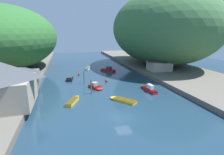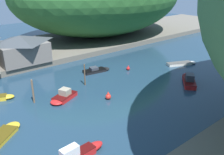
{
  "view_description": "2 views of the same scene",
  "coord_description": "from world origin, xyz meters",
  "px_view_note": "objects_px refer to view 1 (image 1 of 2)",
  "views": [
    {
      "loc": [
        -8.51,
        -24.06,
        13.01
      ],
      "look_at": [
        2.46,
        16.24,
        2.19
      ],
      "focal_mm": 28.0,
      "sensor_mm": 36.0,
      "label": 1
    },
    {
      "loc": [
        25.5,
        1.43,
        15.35
      ],
      "look_at": [
        2.13,
        20.64,
        3.09
      ],
      "focal_mm": 40.0,
      "sensor_mm": 36.0,
      "label": 2
    }
  ],
  "objects_px": {
    "boathouse_shed": "(20,78)",
    "boat_small_dinghy": "(70,79)",
    "boat_mid_channel": "(88,68)",
    "boat_white_cruiser": "(148,89)",
    "boat_navy_launch": "(122,100)",
    "boat_near_quay": "(73,100)",
    "channel_buoy_far": "(106,80)",
    "waterfront_building": "(1,83)",
    "channel_buoy_near": "(79,74)",
    "boat_yellow_tender": "(96,87)",
    "person_on_quay": "(16,109)",
    "boat_far_right_bank": "(107,70)",
    "right_bank_cottage": "(159,64)"
  },
  "relations": [
    {
      "from": "boat_white_cruiser",
      "to": "channel_buoy_far",
      "type": "height_order",
      "value": "boat_white_cruiser"
    },
    {
      "from": "boathouse_shed",
      "to": "boat_white_cruiser",
      "type": "height_order",
      "value": "boathouse_shed"
    },
    {
      "from": "waterfront_building",
      "to": "boat_navy_launch",
      "type": "height_order",
      "value": "waterfront_building"
    },
    {
      "from": "waterfront_building",
      "to": "boat_mid_channel",
      "type": "distance_m",
      "value": 38.19
    },
    {
      "from": "boat_near_quay",
      "to": "boat_mid_channel",
      "type": "bearing_deg",
      "value": 101.11
    },
    {
      "from": "boat_near_quay",
      "to": "boat_small_dinghy",
      "type": "xyz_separation_m",
      "value": [
        -0.12,
        16.92,
        -0.01
      ]
    },
    {
      "from": "boat_mid_channel",
      "to": "person_on_quay",
      "type": "relative_size",
      "value": 3.53
    },
    {
      "from": "boat_white_cruiser",
      "to": "boat_small_dinghy",
      "type": "xyz_separation_m",
      "value": [
        -17.06,
        14.7,
        -0.22
      ]
    },
    {
      "from": "right_bank_cottage",
      "to": "boat_mid_channel",
      "type": "height_order",
      "value": "right_bank_cottage"
    },
    {
      "from": "boathouse_shed",
      "to": "channel_buoy_near",
      "type": "height_order",
      "value": "boathouse_shed"
    },
    {
      "from": "boat_near_quay",
      "to": "person_on_quay",
      "type": "xyz_separation_m",
      "value": [
        -8.59,
        -5.65,
        1.74
      ]
    },
    {
      "from": "boat_yellow_tender",
      "to": "channel_buoy_near",
      "type": "distance_m",
      "value": 14.79
    },
    {
      "from": "boat_white_cruiser",
      "to": "boat_navy_launch",
      "type": "bearing_deg",
      "value": -156.62
    },
    {
      "from": "person_on_quay",
      "to": "boat_white_cruiser",
      "type": "bearing_deg",
      "value": -87.43
    },
    {
      "from": "boat_far_right_bank",
      "to": "boat_white_cruiser",
      "type": "bearing_deg",
      "value": -120.28
    },
    {
      "from": "right_bank_cottage",
      "to": "boat_yellow_tender",
      "type": "xyz_separation_m",
      "value": [
        -22.47,
        -10.01,
        -2.86
      ]
    },
    {
      "from": "channel_buoy_far",
      "to": "person_on_quay",
      "type": "distance_m",
      "value": 25.15
    },
    {
      "from": "boat_far_right_bank",
      "to": "boat_near_quay",
      "type": "xyz_separation_m",
      "value": [
        -12.86,
        -25.15,
        -0.2
      ]
    },
    {
      "from": "boat_small_dinghy",
      "to": "boat_yellow_tender",
      "type": "xyz_separation_m",
      "value": [
        5.78,
        -9.84,
        0.13
      ]
    },
    {
      "from": "boat_navy_launch",
      "to": "boat_yellow_tender",
      "type": "height_order",
      "value": "boat_yellow_tender"
    },
    {
      "from": "channel_buoy_far",
      "to": "boat_yellow_tender",
      "type": "bearing_deg",
      "value": -127.95
    },
    {
      "from": "boathouse_shed",
      "to": "channel_buoy_far",
      "type": "height_order",
      "value": "boathouse_shed"
    },
    {
      "from": "right_bank_cottage",
      "to": "boat_white_cruiser",
      "type": "relative_size",
      "value": 1.17
    },
    {
      "from": "right_bank_cottage",
      "to": "channel_buoy_far",
      "type": "distance_m",
      "value": 19.66
    },
    {
      "from": "boat_small_dinghy",
      "to": "person_on_quay",
      "type": "relative_size",
      "value": 2.96
    },
    {
      "from": "boat_white_cruiser",
      "to": "boat_yellow_tender",
      "type": "relative_size",
      "value": 1.33
    },
    {
      "from": "boathouse_shed",
      "to": "boat_far_right_bank",
      "type": "xyz_separation_m",
      "value": [
        23.49,
        17.09,
        -3.01
      ]
    },
    {
      "from": "boat_mid_channel",
      "to": "boat_near_quay",
      "type": "relative_size",
      "value": 1.14
    },
    {
      "from": "boat_white_cruiser",
      "to": "person_on_quay",
      "type": "height_order",
      "value": "person_on_quay"
    },
    {
      "from": "boat_mid_channel",
      "to": "channel_buoy_near",
      "type": "height_order",
      "value": "channel_buoy_near"
    },
    {
      "from": "waterfront_building",
      "to": "right_bank_cottage",
      "type": "xyz_separation_m",
      "value": [
        39.46,
        18.62,
        -1.73
      ]
    },
    {
      "from": "right_bank_cottage",
      "to": "channel_buoy_far",
      "type": "relative_size",
      "value": 6.23
    },
    {
      "from": "waterfront_building",
      "to": "boat_white_cruiser",
      "type": "height_order",
      "value": "waterfront_building"
    },
    {
      "from": "right_bank_cottage",
      "to": "boat_small_dinghy",
      "type": "xyz_separation_m",
      "value": [
        -28.25,
        -0.17,
        -2.99
      ]
    },
    {
      "from": "boathouse_shed",
      "to": "right_bank_cottage",
      "type": "bearing_deg",
      "value": 13.12
    },
    {
      "from": "boat_navy_launch",
      "to": "boat_near_quay",
      "type": "height_order",
      "value": "boat_near_quay"
    },
    {
      "from": "boat_near_quay",
      "to": "channel_buoy_far",
      "type": "relative_size",
      "value": 4.56
    },
    {
      "from": "boat_mid_channel",
      "to": "boat_small_dinghy",
      "type": "relative_size",
      "value": 1.19
    },
    {
      "from": "right_bank_cottage",
      "to": "boat_near_quay",
      "type": "xyz_separation_m",
      "value": [
        -28.13,
        -17.09,
        -2.98
      ]
    },
    {
      "from": "boathouse_shed",
      "to": "boat_small_dinghy",
      "type": "height_order",
      "value": "boathouse_shed"
    },
    {
      "from": "boat_navy_launch",
      "to": "boat_near_quay",
      "type": "bearing_deg",
      "value": 129.14
    },
    {
      "from": "boat_near_quay",
      "to": "boat_small_dinghy",
      "type": "relative_size",
      "value": 1.04
    },
    {
      "from": "person_on_quay",
      "to": "boathouse_shed",
      "type": "bearing_deg",
      "value": -6.09
    },
    {
      "from": "boat_yellow_tender",
      "to": "person_on_quay",
      "type": "relative_size",
      "value": 2.72
    },
    {
      "from": "waterfront_building",
      "to": "channel_buoy_near",
      "type": "relative_size",
      "value": 10.86
    },
    {
      "from": "boathouse_shed",
      "to": "boat_navy_launch",
      "type": "bearing_deg",
      "value": -26.72
    },
    {
      "from": "boat_near_quay",
      "to": "boat_yellow_tender",
      "type": "relative_size",
      "value": 1.14
    },
    {
      "from": "boat_yellow_tender",
      "to": "channel_buoy_far",
      "type": "xyz_separation_m",
      "value": [
        3.73,
        4.78,
        0.02
      ]
    },
    {
      "from": "boathouse_shed",
      "to": "person_on_quay",
      "type": "distance_m",
      "value": 13.93
    },
    {
      "from": "boat_mid_channel",
      "to": "boat_small_dinghy",
      "type": "distance_m",
      "value": 16.33
    }
  ]
}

